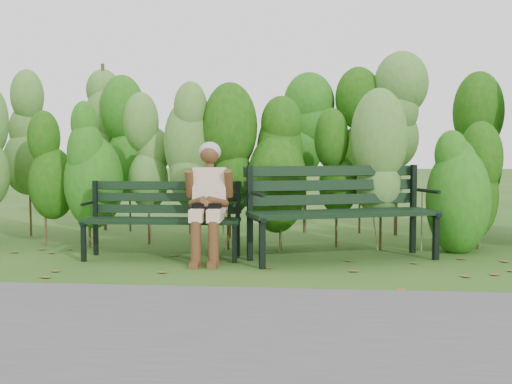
{
  "coord_description": "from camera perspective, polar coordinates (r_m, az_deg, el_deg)",
  "views": [
    {
      "loc": [
        0.59,
        -5.95,
        1.16
      ],
      "look_at": [
        0.0,
        0.35,
        0.75
      ],
      "focal_mm": 42.0,
      "sensor_mm": 36.0,
      "label": 1
    }
  ],
  "objects": [
    {
      "name": "bench_left",
      "position": [
        6.72,
        -8.76,
        -1.97
      ],
      "size": [
        1.72,
        0.62,
        0.85
      ],
      "color": "black",
      "rests_on": "ground"
    },
    {
      "name": "ground",
      "position": [
        6.09,
        -0.31,
        -7.27
      ],
      "size": [
        80.0,
        80.0,
        0.0
      ],
      "primitive_type": "plane",
      "color": "#244C16"
    },
    {
      "name": "seated_woman",
      "position": [
        6.44,
        -4.55,
        -0.23
      ],
      "size": [
        0.52,
        0.76,
        1.29
      ],
      "color": "beige",
      "rests_on": "ground"
    },
    {
      "name": "hedge_band",
      "position": [
        7.84,
        1.04,
        4.42
      ],
      "size": [
        11.04,
        1.67,
        2.42
      ],
      "color": "#47381E",
      "rests_on": "ground"
    },
    {
      "name": "bench_right",
      "position": [
        6.63,
        7.96,
        -1.13
      ],
      "size": [
        2.16,
        1.34,
        1.03
      ],
      "color": "black",
      "rests_on": "ground"
    },
    {
      "name": "footpath",
      "position": [
        3.97,
        -3.54,
        -13.21
      ],
      "size": [
        60.0,
        2.5,
        0.01
      ],
      "primitive_type": "cube",
      "color": "#474749",
      "rests_on": "ground"
    },
    {
      "name": "leaf_litter",
      "position": [
        6.1,
        3.68,
        -7.23
      ],
      "size": [
        5.87,
        2.23,
        0.01
      ],
      "color": "brown",
      "rests_on": "ground"
    }
  ]
}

